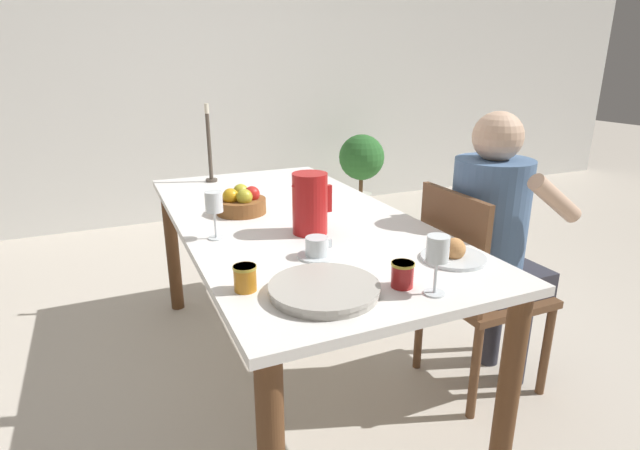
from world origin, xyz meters
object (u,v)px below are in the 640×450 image
object	(u,v)px
serving_tray	(324,289)
bread_plate	(454,254)
person_seated	(494,232)
fruit_bowl	(241,203)
chair_person_side	(472,286)
red_pitcher	(310,203)
wine_glass_juice	(437,253)
jam_jar_amber	(245,277)
jam_jar_red	(402,274)
teacup_near_person	(317,248)
wine_glass_water	(214,205)
potted_plant	(361,163)
candlestick_tall	(210,151)

from	to	relation	value
serving_tray	bread_plate	size ratio (longest dim) A/B	1.47
person_seated	fruit_bowl	world-z (taller)	person_seated
chair_person_side	red_pitcher	distance (m)	0.77
wine_glass_juice	jam_jar_amber	size ratio (longest dim) A/B	2.30
red_pitcher	jam_jar_red	bearing A→B (deg)	-83.81
person_seated	fruit_bowl	bearing A→B (deg)	-119.83
wine_glass_juice	teacup_near_person	world-z (taller)	wine_glass_juice
chair_person_side	wine_glass_water	xyz separation A→B (m)	(-0.98, 0.25, 0.40)
jam_jar_amber	potted_plant	bearing A→B (deg)	55.58
wine_glass_water	candlestick_tall	xyz separation A→B (m)	(0.18, 0.89, 0.04)
teacup_near_person	serving_tray	bearing A→B (deg)	-109.52
fruit_bowl	candlestick_tall	distance (m)	0.63
wine_glass_juice	serving_tray	size ratio (longest dim) A/B	0.55
wine_glass_water	jam_jar_red	distance (m)	0.73
serving_tray	jam_jar_amber	xyz separation A→B (m)	(-0.19, 0.11, 0.02)
serving_tray	candlestick_tall	distance (m)	1.46
wine_glass_juice	teacup_near_person	xyz separation A→B (m)	(-0.19, 0.38, -0.09)
chair_person_side	red_pitcher	size ratio (longest dim) A/B	3.88
jam_jar_red	candlestick_tall	bearing A→B (deg)	98.16
chair_person_side	jam_jar_amber	distance (m)	1.07
serving_tray	jam_jar_amber	distance (m)	0.22
person_seated	red_pitcher	size ratio (longest dim) A/B	5.18
jam_jar_red	potted_plant	size ratio (longest dim) A/B	0.10
chair_person_side	potted_plant	size ratio (longest dim) A/B	1.20
wine_glass_juice	teacup_near_person	distance (m)	0.43
candlestick_tall	serving_tray	bearing A→B (deg)	-90.25
red_pitcher	fruit_bowl	distance (m)	0.39
potted_plant	red_pitcher	bearing A→B (deg)	-122.71
wine_glass_juice	jam_jar_red	xyz separation A→B (m)	(-0.06, 0.08, -0.08)
person_seated	serving_tray	size ratio (longest dim) A/B	3.80
bread_plate	potted_plant	size ratio (longest dim) A/B	0.29
person_seated	wine_glass_water	size ratio (longest dim) A/B	6.74
red_pitcher	jam_jar_red	size ratio (longest dim) A/B	3.08
wine_glass_water	jam_jar_amber	xyz separation A→B (m)	(-0.02, -0.45, -0.09)
jam_jar_amber	potted_plant	world-z (taller)	jam_jar_amber
candlestick_tall	bread_plate	bearing A→B (deg)	-71.09
jam_jar_amber	jam_jar_red	bearing A→B (deg)	-20.89
red_pitcher	wine_glass_water	size ratio (longest dim) A/B	1.30
wine_glass_juice	fruit_bowl	bearing A→B (deg)	106.25
chair_person_side	wine_glass_juice	distance (m)	0.79
red_pitcher	jam_jar_amber	xyz separation A→B (m)	(-0.35, -0.38, -0.07)
bread_plate	jam_jar_red	bearing A→B (deg)	-158.16
teacup_near_person	jam_jar_red	size ratio (longest dim) A/B	1.75
chair_person_side	person_seated	world-z (taller)	person_seated
wine_glass_water	red_pitcher	bearing A→B (deg)	-13.33
red_pitcher	fruit_bowl	xyz separation A→B (m)	(-0.16, 0.35, -0.07)
wine_glass_water	serving_tray	distance (m)	0.60
chair_person_side	wine_glass_juice	world-z (taller)	wine_glass_juice
teacup_near_person	candlestick_tall	bearing A→B (deg)	94.11
serving_tray	bread_plate	xyz separation A→B (m)	(0.48, 0.06, 0.00)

